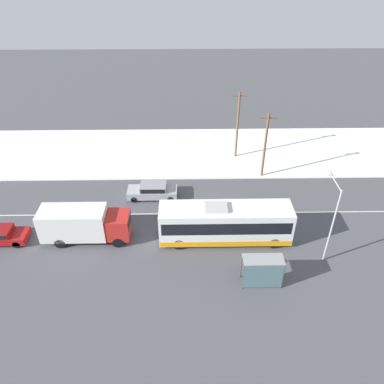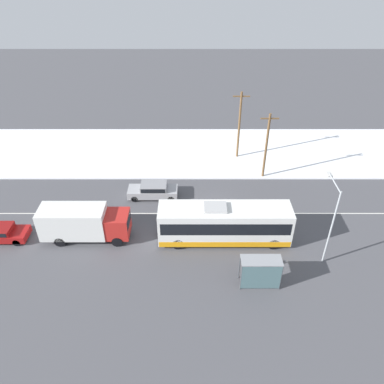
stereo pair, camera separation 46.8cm
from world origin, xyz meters
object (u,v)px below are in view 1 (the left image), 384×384
Objects in this scene: utility_pole_snowlot at (238,124)px; pedestrian_at_stop at (252,262)px; city_bus at (225,223)px; sedan_car at (153,190)px; bus_shelter at (263,269)px; box_truck at (83,223)px; utility_pole_roadside at (265,145)px; streetlamp at (332,212)px.

pedestrian_at_stop is at bearing -92.51° from utility_pole_snowlot.
sedan_car is (-6.42, 6.18, -0.88)m from city_bus.
bus_shelter reaches higher than sedan_car.
box_truck is at bearing 158.99° from bus_shelter.
city_bus is at bearing -0.97° from box_truck.
utility_pole_roadside is at bearing 30.36° from box_truck.
streetlamp reaches higher than sedan_car.
city_bus reaches higher than pedestrian_at_stop.
sedan_car is 2.83× the size of pedestrian_at_stop.
utility_pole_snowlot is at bearing 118.36° from utility_pole_roadside.
streetlamp is (14.03, -8.17, 3.52)m from sedan_car.
utility_pole_roadside reaches higher than sedan_car.
streetlamp is (19.25, -2.19, 2.65)m from box_truck.
utility_pole_snowlot reaches higher than utility_pole_roadside.
utility_pole_roadside is (3.09, 13.61, 2.71)m from pedestrian_at_stop.
box_truck is 20.01m from utility_pole_snowlot.
pedestrian_at_stop is (1.74, -3.76, -0.65)m from city_bus.
box_truck is at bearing 173.52° from streetlamp.
bus_shelter reaches higher than pedestrian_at_stop.
city_bus is at bearing 113.53° from bus_shelter.
utility_pole_snowlot is (8.95, 7.94, 3.25)m from sedan_car.
utility_pole_roadside is 4.86m from utility_pole_snowlot.
pedestrian_at_stop is at bearing -163.18° from streetlamp.
utility_pole_snowlot is at bearing 79.85° from city_bus.
streetlamp is 0.94× the size of utility_pole_roadside.
bus_shelter is 15.35m from utility_pole_roadside.
bus_shelter is 0.41× the size of utility_pole_roadside.
bus_shelter is 0.38× the size of utility_pole_snowlot.
sedan_car is at bearing 48.87° from box_truck.
pedestrian_at_stop is 0.22× the size of utility_pole_snowlot.
utility_pole_roadside reaches higher than streetlamp.
streetlamp is 16.89m from utility_pole_snowlot.
box_truck reaches higher than sedan_car.
box_truck is 7.99m from sedan_car.
utility_pole_snowlot is (0.78, 17.88, 3.02)m from pedestrian_at_stop.
city_bus is at bearing 114.87° from pedestrian_at_stop.
bus_shelter is (0.49, -1.38, 0.64)m from pedestrian_at_stop.
utility_pole_roadside is (11.25, 3.67, 2.94)m from sedan_car.
city_bus reaches higher than bus_shelter.
utility_pole_roadside reaches higher than box_truck.
pedestrian_at_stop is 6.95m from streetlamp.
pedestrian_at_stop is 14.22m from utility_pole_roadside.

